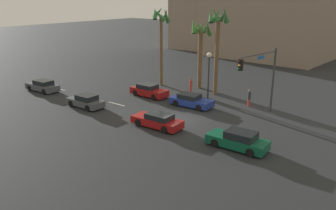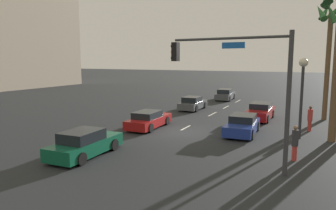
# 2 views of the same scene
# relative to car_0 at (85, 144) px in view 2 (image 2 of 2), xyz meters

# --- Properties ---
(ground_plane) EXTENTS (220.00, 220.00, 0.00)m
(ground_plane) POSITION_rel_car_0_xyz_m (-7.29, 2.21, -0.64)
(ground_plane) COLOR #232628
(lane_stripe_0) EXTENTS (2.56, 0.14, 0.01)m
(lane_stripe_0) POSITION_rel_car_0_xyz_m (-25.29, 2.21, -0.63)
(lane_stripe_0) COLOR silver
(lane_stripe_0) RESTS_ON ground_plane
(lane_stripe_1) EXTENTS (2.15, 0.14, 0.01)m
(lane_stripe_1) POSITION_rel_car_0_xyz_m (-19.84, 2.21, -0.63)
(lane_stripe_1) COLOR silver
(lane_stripe_1) RESTS_ON ground_plane
(lane_stripe_2) EXTENTS (2.43, 0.14, 0.01)m
(lane_stripe_2) POSITION_rel_car_0_xyz_m (-15.18, 2.21, -0.63)
(lane_stripe_2) COLOR silver
(lane_stripe_2) RESTS_ON ground_plane
(lane_stripe_3) EXTENTS (1.84, 0.14, 0.01)m
(lane_stripe_3) POSITION_rel_car_0_xyz_m (-8.60, 2.21, -0.63)
(lane_stripe_3) COLOR silver
(lane_stripe_3) RESTS_ON ground_plane
(car_0) EXTENTS (4.57, 1.96, 1.38)m
(car_0) POSITION_rel_car_0_xyz_m (0.00, 0.00, 0.00)
(car_0) COLOR #0F5138
(car_0) RESTS_ON ground_plane
(car_1) EXTENTS (4.65, 1.95, 1.25)m
(car_1) POSITION_rel_car_0_xyz_m (-7.52, -0.28, -0.05)
(car_1) COLOR maroon
(car_1) RESTS_ON ground_plane
(car_2) EXTENTS (4.49, 1.93, 1.37)m
(car_2) POSITION_rel_car_0_xyz_m (-14.42, 6.59, 0.00)
(car_2) COLOR maroon
(car_2) RESTS_ON ground_plane
(car_3) EXTENTS (4.50, 2.05, 1.28)m
(car_3) POSITION_rel_car_0_xyz_m (-8.53, 6.38, -0.04)
(car_3) COLOR navy
(car_3) RESTS_ON ground_plane
(car_4) EXTENTS (4.20, 1.88, 1.31)m
(car_4) POSITION_rel_car_0_xyz_m (-16.91, -0.41, -0.03)
(car_4) COLOR #474C51
(car_4) RESTS_ON ground_plane
(car_5) EXTENTS (4.55, 2.02, 1.35)m
(car_5) POSITION_rel_car_0_xyz_m (-25.89, 0.48, -0.01)
(car_5) COLOR #474C51
(car_5) RESTS_ON ground_plane
(traffic_signal) EXTENTS (1.08, 5.96, 6.22)m
(traffic_signal) POSITION_rel_car_0_xyz_m (-1.69, 7.76, 3.64)
(traffic_signal) COLOR #38383D
(traffic_signal) RESTS_ON ground_plane
(streetlamp) EXTENTS (0.56, 0.56, 5.11)m
(streetlamp) POSITION_rel_car_0_xyz_m (-8.70, 9.97, 3.03)
(streetlamp) COLOR #2D2D33
(streetlamp) RESTS_ON ground_plane
(pedestrian_0) EXTENTS (0.45, 0.45, 1.78)m
(pedestrian_0) POSITION_rel_car_0_xyz_m (-3.80, 10.01, 0.31)
(pedestrian_0) COLOR #BF3833
(pedestrian_0) RESTS_ON ground_plane
(pedestrian_1) EXTENTS (0.45, 0.45, 1.77)m
(pedestrian_1) POSITION_rel_car_0_xyz_m (-11.35, 10.48, 0.30)
(pedestrian_1) COLOR #BF3833
(pedestrian_1) RESTS_ON ground_plane
(palm_tree_0) EXTENTS (2.58, 2.58, 9.74)m
(palm_tree_0) POSITION_rel_car_0_xyz_m (-16.48, 11.40, 6.58)
(palm_tree_0) COLOR brown
(palm_tree_0) RESTS_ON ground_plane
(building_2) EXTENTS (19.68, 11.14, 20.66)m
(building_2) POSITION_rel_car_0_xyz_m (-28.94, -37.98, 9.69)
(building_2) COLOR #B2A38E
(building_2) RESTS_ON ground_plane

